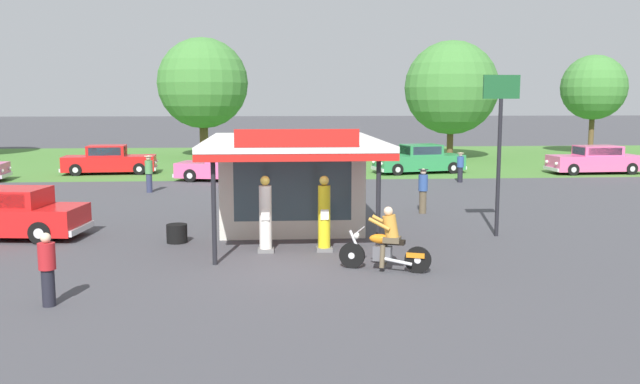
% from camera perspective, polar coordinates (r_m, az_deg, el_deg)
% --- Properties ---
extents(ground_plane, '(300.00, 300.00, 0.00)m').
position_cam_1_polar(ground_plane, '(17.22, -2.59, -6.11)').
color(ground_plane, '#424247').
extents(grass_verge_strip, '(120.00, 24.00, 0.01)m').
position_cam_1_polar(grass_verge_strip, '(46.90, -3.64, 2.74)').
color(grass_verge_strip, '#477A33').
rests_on(grass_verge_strip, ground).
extents(service_station_kiosk, '(5.04, 7.30, 3.42)m').
position_cam_1_polar(service_station_kiosk, '(21.43, -2.44, 1.31)').
color(service_station_kiosk, beige).
rests_on(service_station_kiosk, ground).
extents(gas_pump_nearside, '(0.44, 0.44, 2.09)m').
position_cam_1_polar(gas_pump_nearside, '(18.47, -4.61, -2.12)').
color(gas_pump_nearside, slate).
rests_on(gas_pump_nearside, ground).
extents(gas_pump_offside, '(0.44, 0.44, 2.08)m').
position_cam_1_polar(gas_pump_offside, '(18.53, 0.35, -2.08)').
color(gas_pump_offside, slate).
rests_on(gas_pump_offside, ground).
extents(motorcycle_with_rider, '(2.15, 1.01, 1.58)m').
position_cam_1_polar(motorcycle_with_rider, '(16.54, 5.58, -4.39)').
color(motorcycle_with_rider, black).
rests_on(motorcycle_with_rider, ground).
extents(parked_car_back_row_centre_right, '(5.84, 3.14, 1.54)m').
position_cam_1_polar(parked_car_back_row_centre_right, '(34.88, -7.48, 2.10)').
color(parked_car_back_row_centre_right, '#E55993').
rests_on(parked_car_back_row_centre_right, ground).
extents(parked_car_back_row_right, '(5.31, 2.09, 1.56)m').
position_cam_1_polar(parked_car_back_row_right, '(40.97, 22.13, 2.46)').
color(parked_car_back_row_right, '#E55993').
rests_on(parked_car_back_row_right, ground).
extents(parked_car_back_row_centre, '(5.25, 2.20, 1.59)m').
position_cam_1_polar(parked_car_back_row_centre, '(39.59, -17.29, 2.51)').
color(parked_car_back_row_centre, red).
rests_on(parked_car_back_row_centre, ground).
extents(parked_car_second_row_spare, '(5.36, 2.85, 1.61)m').
position_cam_1_polar(parked_car_second_row_spare, '(38.64, 8.34, 2.67)').
color(parked_car_second_row_spare, '#2D844C').
rests_on(parked_car_second_row_spare, ground).
extents(bystander_leaning_by_kiosk, '(0.34, 0.34, 1.50)m').
position_cam_1_polar(bystander_leaning_by_kiosk, '(34.65, 11.71, 2.11)').
color(bystander_leaning_by_kiosk, black).
rests_on(bystander_leaning_by_kiosk, ground).
extents(bystander_admiring_sedan, '(0.36, 0.36, 1.66)m').
position_cam_1_polar(bystander_admiring_sedan, '(31.17, -14.18, 1.59)').
color(bystander_admiring_sedan, '#2D3351').
rests_on(bystander_admiring_sedan, ground).
extents(bystander_chatting_near_pumps, '(0.36, 0.36, 1.64)m').
position_cam_1_polar(bystander_chatting_near_pumps, '(32.12, 0.78, 1.99)').
color(bystander_chatting_near_pumps, brown).
rests_on(bystander_chatting_near_pumps, ground).
extents(bystander_standing_back_lot, '(0.36, 0.36, 1.64)m').
position_cam_1_polar(bystander_standing_back_lot, '(24.95, 8.65, 0.21)').
color(bystander_standing_back_lot, brown).
rests_on(bystander_standing_back_lot, ground).
extents(bystander_strolling_foreground, '(0.34, 0.34, 1.51)m').
position_cam_1_polar(bystander_strolling_foreground, '(14.71, -21.94, -5.96)').
color(bystander_strolling_foreground, black).
rests_on(bystander_strolling_foreground, ground).
extents(tree_oak_left, '(4.85, 4.85, 7.43)m').
position_cam_1_polar(tree_oak_left, '(55.49, 21.86, 8.05)').
color(tree_oak_left, brown).
rests_on(tree_oak_left, ground).
extents(tree_oak_distant_spare, '(6.41, 6.41, 8.47)m').
position_cam_1_polar(tree_oak_distant_spare, '(49.42, -9.83, 8.99)').
color(tree_oak_distant_spare, brown).
rests_on(tree_oak_distant_spare, ground).
extents(tree_oak_right, '(6.43, 6.43, 8.13)m').
position_cam_1_polar(tree_oak_right, '(48.08, 10.88, 8.45)').
color(tree_oak_right, brown).
rests_on(tree_oak_right, ground).
extents(roadside_pole_sign, '(1.10, 0.12, 4.85)m').
position_cam_1_polar(roadside_pole_sign, '(21.02, 14.90, 5.28)').
color(roadside_pole_sign, black).
rests_on(roadside_pole_sign, ground).
extents(spare_tire_stack, '(0.60, 0.60, 0.54)m').
position_cam_1_polar(spare_tire_stack, '(20.16, -11.94, -3.43)').
color(spare_tire_stack, black).
rests_on(spare_tire_stack, ground).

